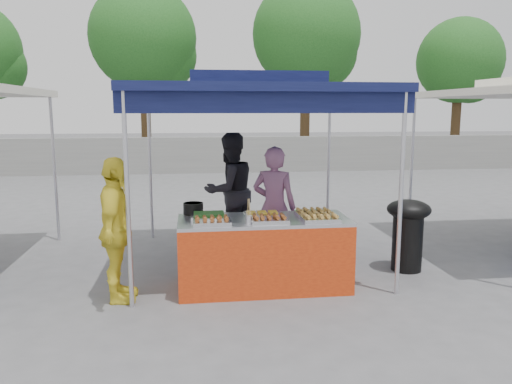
{
  "coord_description": "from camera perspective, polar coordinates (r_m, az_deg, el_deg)",
  "views": [
    {
      "loc": [
        -0.83,
        -5.76,
        2.12
      ],
      "look_at": [
        0.0,
        0.6,
        1.05
      ],
      "focal_mm": 35.0,
      "sensor_mm": 36.0,
      "label": 1
    }
  ],
  "objects": [
    {
      "name": "ground_plane",
      "position": [
        6.19,
        0.73,
        -10.54
      ],
      "size": [
        80.0,
        80.0,
        0.0
      ],
      "primitive_type": "plane",
      "color": "#5F5F62"
    },
    {
      "name": "back_wall",
      "position": [
        16.85,
        -4.59,
        4.25
      ],
      "size": [
        40.0,
        0.25,
        1.2
      ],
      "primitive_type": "cube",
      "color": "gray",
      "rests_on": "ground_plane"
    },
    {
      "name": "main_canopy",
      "position": [
        6.79,
        -0.41,
        11.58
      ],
      "size": [
        3.2,
        3.2,
        2.57
      ],
      "color": "silver",
      "rests_on": "ground_plane"
    },
    {
      "name": "tree_1",
      "position": [
        19.28,
        -12.31,
        16.38
      ],
      "size": [
        3.84,
        3.84,
        6.6
      ],
      "color": "#45301A",
      "rests_on": "ground_plane"
    },
    {
      "name": "tree_2",
      "position": [
        19.2,
        6.16,
        16.93
      ],
      "size": [
        3.94,
        3.94,
        6.78
      ],
      "color": "#45301A",
      "rests_on": "ground_plane"
    },
    {
      "name": "tree_3",
      "position": [
        21.6,
        22.5,
        13.3
      ],
      "size": [
        3.36,
        3.27,
        5.61
      ],
      "color": "#45301A",
      "rests_on": "ground_plane"
    },
    {
      "name": "vendor_table",
      "position": [
        5.97,
        0.87,
        -7.03
      ],
      "size": [
        2.0,
        0.8,
        0.85
      ],
      "color": "red",
      "rests_on": "ground_plane"
    },
    {
      "name": "food_tray_fl",
      "position": [
        5.56,
        -5.04,
        -3.39
      ],
      "size": [
        0.42,
        0.3,
        0.07
      ],
      "color": "silver",
      "rests_on": "vendor_table"
    },
    {
      "name": "food_tray_fm",
      "position": [
        5.64,
        1.5,
        -3.18
      ],
      "size": [
        0.42,
        0.3,
        0.07
      ],
      "color": "silver",
      "rests_on": "vendor_table"
    },
    {
      "name": "food_tray_fr",
      "position": [
        5.75,
        7.34,
        -3.03
      ],
      "size": [
        0.42,
        0.3,
        0.07
      ],
      "color": "silver",
      "rests_on": "vendor_table"
    },
    {
      "name": "food_tray_bl",
      "position": [
        5.86,
        -5.39,
        -2.75
      ],
      "size": [
        0.42,
        0.3,
        0.07
      ],
      "color": "silver",
      "rests_on": "vendor_table"
    },
    {
      "name": "food_tray_bm",
      "position": [
        5.93,
        0.71,
        -2.57
      ],
      "size": [
        0.42,
        0.3,
        0.07
      ],
      "color": "silver",
      "rests_on": "vendor_table"
    },
    {
      "name": "food_tray_br",
      "position": [
        6.03,
        6.57,
        -2.41
      ],
      "size": [
        0.42,
        0.3,
        0.07
      ],
      "color": "silver",
      "rests_on": "vendor_table"
    },
    {
      "name": "cooking_pot",
      "position": [
        6.13,
        -7.18,
        -1.89
      ],
      "size": [
        0.24,
        0.24,
        0.14
      ],
      "primitive_type": "cylinder",
      "color": "black",
      "rests_on": "vendor_table"
    },
    {
      "name": "skewer_cup",
      "position": [
        5.59,
        -0.83,
        -3.17
      ],
      "size": [
        0.08,
        0.08,
        0.09
      ],
      "primitive_type": "cylinder",
      "color": "silver",
      "rests_on": "vendor_table"
    },
    {
      "name": "wok_burner",
      "position": [
        6.88,
        16.98,
        -4.01
      ],
      "size": [
        0.57,
        0.57,
        0.96
      ],
      "rotation": [
        0.0,
        0.0,
        -0.41
      ],
      "color": "black",
      "rests_on": "ground_plane"
    },
    {
      "name": "crate_left",
      "position": [
        6.59,
        -4.1,
        -8.01
      ],
      "size": [
        0.48,
        0.34,
        0.29
      ],
      "primitive_type": "cube",
      "color": "#1530AC",
      "rests_on": "ground_plane"
    },
    {
      "name": "crate_right",
      "position": [
        6.7,
        3.93,
        -7.57
      ],
      "size": [
        0.53,
        0.37,
        0.32
      ],
      "primitive_type": "cube",
      "color": "#1530AC",
      "rests_on": "ground_plane"
    },
    {
      "name": "crate_stacked",
      "position": [
        6.61,
        3.96,
        -5.01
      ],
      "size": [
        0.5,
        0.35,
        0.3
      ],
      "primitive_type": "cube",
      "color": "#1530AC",
      "rests_on": "crate_right"
    },
    {
      "name": "vendor_woman",
      "position": [
        6.72,
        2.09,
        -1.7
      ],
      "size": [
        0.7,
        0.6,
        1.64
      ],
      "primitive_type": "imported",
      "rotation": [
        0.0,
        0.0,
        2.72
      ],
      "color": "#925D83",
      "rests_on": "ground_plane"
    },
    {
      "name": "helper_man",
      "position": [
        7.63,
        -2.99,
        0.14
      ],
      "size": [
        1.08,
        1.01,
        1.77
      ],
      "primitive_type": "imported",
      "rotation": [
        0.0,
        0.0,
        3.66
      ],
      "color": "black",
      "rests_on": "ground_plane"
    },
    {
      "name": "customer_person",
      "position": [
        5.69,
        -15.68,
        -4.24
      ],
      "size": [
        0.4,
        0.95,
        1.61
      ],
      "primitive_type": "imported",
      "rotation": [
        0.0,
        0.0,
        1.56
      ],
      "color": "yellow",
      "rests_on": "ground_plane"
    }
  ]
}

